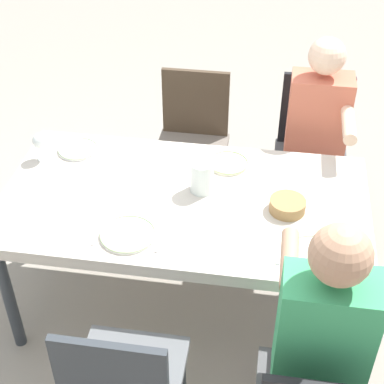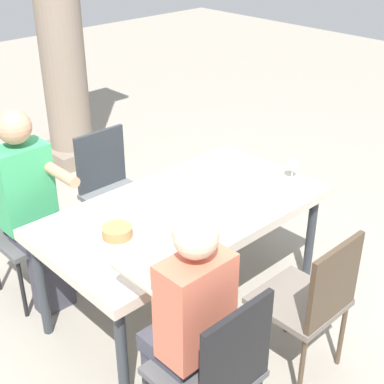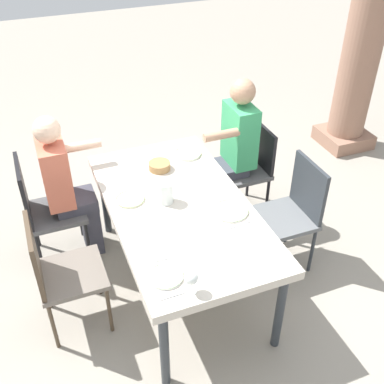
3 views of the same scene
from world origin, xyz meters
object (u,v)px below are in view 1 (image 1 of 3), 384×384
chair_mid_north (123,383)px  water_pitcher (202,178)px  chair_mid_south (193,136)px  wine_glass_3 (41,141)px  dining_table (184,208)px  plate_1 (228,163)px  diner_woman_green (318,340)px  plate_3 (78,149)px  bread_basket (287,205)px  plate_2 (128,234)px  chair_west_south (312,144)px  plate_0 (313,253)px  diner_man_white (316,142)px

chair_mid_north → water_pitcher: 1.04m
chair_mid_south → wine_glass_3: chair_mid_south is taller
dining_table → water_pitcher: size_ratio=10.87×
chair_mid_north → water_pitcher: size_ratio=5.66×
chair_mid_south → plate_1: size_ratio=4.37×
diner_woman_green → plate_3: bearing=-39.4°
dining_table → plate_3: 0.71m
water_pitcher → chair_mid_north: bearing=80.1°
chair_mid_north → chair_mid_south: chair_mid_north is taller
plate_3 → water_pitcher: size_ratio=1.30×
bread_basket → plate_1: bearing=-46.2°
dining_table → diner_woman_green: size_ratio=1.33×
plate_3 → wine_glass_3: 0.21m
plate_1 → plate_2: size_ratio=0.83×
dining_table → wine_glass_3: size_ratio=11.51×
chair_west_south → plate_0: 1.22m
plate_1 → chair_mid_south: bearing=-64.9°
chair_mid_south → diner_woman_green: 1.79m
plate_0 → plate_2: (0.82, 0.00, -0.00)m
diner_man_white → wine_glass_3: (1.43, 0.48, 0.18)m
plate_0 → water_pitcher: 0.66m
chair_mid_south → plate_1: chair_mid_south is taller
diner_woman_green → diner_man_white: (-0.01, -1.42, -0.03)m
chair_west_south → diner_man_white: diner_man_white is taller
chair_mid_south → bread_basket: (-0.59, 0.92, 0.26)m
dining_table → wine_glass_3: wine_glass_3 is taller
plate_0 → plate_2: bearing=0.3°
plate_1 → diner_woman_green: bearing=113.8°
water_pitcher → plate_3: bearing=-18.6°
dining_table → chair_mid_north: bearing=84.0°
plate_3 → dining_table: bearing=153.3°
wine_glass_3 → chair_west_south: bearing=-154.2°
dining_table → water_pitcher: 0.18m
chair_west_south → chair_mid_south: chair_west_south is taller
chair_west_south → plate_3: chair_west_south is taller
dining_table → plate_3: size_ratio=8.37×
diner_woman_green → wine_glass_3: diner_woman_green is taller
plate_2 → diner_woman_green: bearing=153.5°
chair_west_south → plate_0: bearing=88.8°
chair_mid_north → plate_3: 1.35m
chair_west_south → wine_glass_3: chair_west_south is taller
chair_west_south → water_pitcher: chair_west_south is taller
plate_3 → chair_mid_south: bearing=-132.3°
chair_mid_north → plate_1: size_ratio=4.42×
chair_west_south → bread_basket: 0.96m
plate_1 → chair_west_south: bearing=-127.7°
plate_0 → plate_1: same height
plate_1 → plate_0: bearing=125.5°
dining_table → plate_0: plate_0 is taller
diner_woman_green → wine_glass_3: bearing=-33.4°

